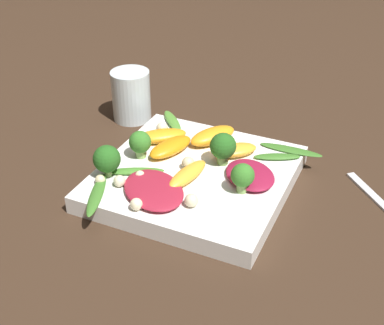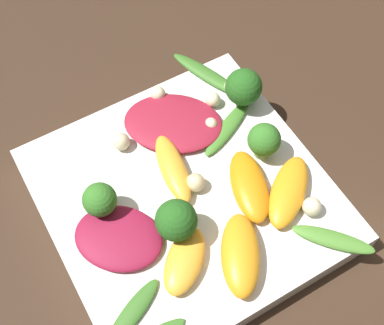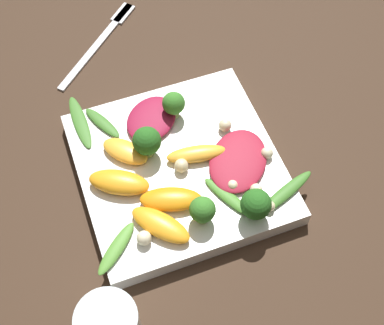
% 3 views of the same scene
% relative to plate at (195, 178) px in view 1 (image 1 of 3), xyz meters
% --- Properties ---
extents(ground_plane, '(2.40, 2.40, 0.00)m').
position_rel_plate_xyz_m(ground_plane, '(0.00, 0.00, -0.01)').
color(ground_plane, '#382619').
extents(plate, '(0.25, 0.25, 0.03)m').
position_rel_plate_xyz_m(plate, '(0.00, 0.00, 0.00)').
color(plate, white).
rests_on(plate, ground_plane).
extents(drinking_glass, '(0.06, 0.06, 0.08)m').
position_rel_plate_xyz_m(drinking_glass, '(0.18, -0.14, 0.03)').
color(drinking_glass, silver).
rests_on(drinking_glass, ground_plane).
extents(radicchio_leaf_0, '(0.10, 0.10, 0.01)m').
position_rel_plate_xyz_m(radicchio_leaf_0, '(-0.07, -0.01, 0.02)').
color(radicchio_leaf_0, maroon).
rests_on(radicchio_leaf_0, plate).
extents(radicchio_leaf_1, '(0.12, 0.12, 0.01)m').
position_rel_plate_xyz_m(radicchio_leaf_1, '(0.03, 0.07, 0.02)').
color(radicchio_leaf_1, maroon).
rests_on(radicchio_leaf_1, plate).
extents(orange_segment_0, '(0.06, 0.08, 0.02)m').
position_rel_plate_xyz_m(orange_segment_0, '(0.05, -0.03, 0.02)').
color(orange_segment_0, orange).
rests_on(orange_segment_0, plate).
extents(orange_segment_1, '(0.08, 0.07, 0.02)m').
position_rel_plate_xyz_m(orange_segment_1, '(0.08, -0.05, 0.02)').
color(orange_segment_1, orange).
rests_on(orange_segment_1, plate).
extents(orange_segment_2, '(0.07, 0.07, 0.02)m').
position_rel_plate_xyz_m(orange_segment_2, '(-0.04, -0.06, 0.02)').
color(orange_segment_2, '#FCAD33').
rests_on(orange_segment_2, plate).
extents(orange_segment_3, '(0.04, 0.08, 0.02)m').
position_rel_plate_xyz_m(orange_segment_3, '(-0.00, 0.02, 0.02)').
color(orange_segment_3, '#FCAD33').
rests_on(orange_segment_3, plate).
extents(orange_segment_4, '(0.07, 0.08, 0.02)m').
position_rel_plate_xyz_m(orange_segment_4, '(0.01, -0.08, 0.02)').
color(orange_segment_4, orange).
rests_on(orange_segment_4, plate).
extents(broccoli_floret_0, '(0.03, 0.03, 0.04)m').
position_rel_plate_xyz_m(broccoli_floret_0, '(0.08, 0.00, 0.04)').
color(broccoli_floret_0, '#84AD5B').
rests_on(broccoli_floret_0, plate).
extents(broccoli_floret_1, '(0.03, 0.03, 0.04)m').
position_rel_plate_xyz_m(broccoli_floret_1, '(-0.07, 0.02, 0.04)').
color(broccoli_floret_1, '#84AD5B').
rests_on(broccoli_floret_1, plate).
extents(broccoli_floret_2, '(0.04, 0.04, 0.05)m').
position_rel_plate_xyz_m(broccoli_floret_2, '(-0.03, -0.03, 0.04)').
color(broccoli_floret_2, '#7A9E51').
rests_on(broccoli_floret_2, plate).
extents(broccoli_floret_3, '(0.04, 0.04, 0.05)m').
position_rel_plate_xyz_m(broccoli_floret_3, '(0.10, 0.06, 0.04)').
color(broccoli_floret_3, '#7A9E51').
rests_on(broccoli_floret_3, plate).
extents(arugula_sprig_0, '(0.08, 0.05, 0.01)m').
position_rel_plate_xyz_m(arugula_sprig_0, '(0.07, 0.04, 0.02)').
color(arugula_sprig_0, '#47842D').
rests_on(arugula_sprig_0, plate).
extents(arugula_sprig_1, '(0.07, 0.04, 0.01)m').
position_rel_plate_xyz_m(arugula_sprig_1, '(-0.09, -0.08, 0.02)').
color(arugula_sprig_1, '#3D7528').
rests_on(arugula_sprig_1, plate).
extents(arugula_sprig_2, '(0.05, 0.09, 0.01)m').
position_rel_plate_xyz_m(arugula_sprig_2, '(0.09, 0.11, 0.02)').
color(arugula_sprig_2, '#3D7528').
rests_on(arugula_sprig_2, plate).
extents(arugula_sprig_3, '(0.09, 0.02, 0.00)m').
position_rel_plate_xyz_m(arugula_sprig_3, '(-0.10, -0.10, 0.01)').
color(arugula_sprig_3, '#3D7528').
rests_on(arugula_sprig_3, plate).
extents(arugula_sprig_4, '(0.06, 0.07, 0.01)m').
position_rel_plate_xyz_m(arugula_sprig_4, '(0.09, -0.11, 0.02)').
color(arugula_sprig_4, '#518E33').
rests_on(arugula_sprig_4, plate).
extents(macadamia_nut_0, '(0.02, 0.02, 0.02)m').
position_rel_plate_xyz_m(macadamia_nut_0, '(0.07, 0.07, 0.02)').
color(macadamia_nut_0, beige).
rests_on(macadamia_nut_0, plate).
extents(macadamia_nut_1, '(0.02, 0.02, 0.02)m').
position_rel_plate_xyz_m(macadamia_nut_1, '(-0.03, 0.07, 0.02)').
color(macadamia_nut_1, beige).
rests_on(macadamia_nut_1, plate).
extents(macadamia_nut_2, '(0.02, 0.02, 0.02)m').
position_rel_plate_xyz_m(macadamia_nut_2, '(0.03, 0.11, 0.02)').
color(macadamia_nut_2, beige).
rests_on(macadamia_nut_2, plate).
extents(macadamia_nut_3, '(0.02, 0.02, 0.02)m').
position_rel_plate_xyz_m(macadamia_nut_3, '(0.09, -0.07, 0.02)').
color(macadamia_nut_3, beige).
rests_on(macadamia_nut_3, plate).
extents(macadamia_nut_4, '(0.01, 0.01, 0.01)m').
position_rel_plate_xyz_m(macadamia_nut_4, '(0.10, 0.08, 0.02)').
color(macadamia_nut_4, beige).
rests_on(macadamia_nut_4, plate).
extents(macadamia_nut_5, '(0.01, 0.01, 0.01)m').
position_rel_plate_xyz_m(macadamia_nut_5, '(0.06, 0.05, 0.02)').
color(macadamia_nut_5, beige).
rests_on(macadamia_nut_5, plate).
extents(macadamia_nut_6, '(0.02, 0.02, 0.02)m').
position_rel_plate_xyz_m(macadamia_nut_6, '(0.01, 0.00, 0.02)').
color(macadamia_nut_6, beige).
rests_on(macadamia_nut_6, plate).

